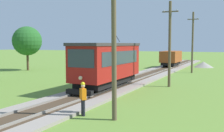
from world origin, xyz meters
The scene contains 8 objects.
red_tram centered at (0.00, 18.83, 2.19)m, with size 2.60×8.54×4.79m.
freight_car centered at (0.00, 41.12, 1.56)m, with size 2.40×5.20×2.31m.
utility_pole_near_tram centered at (4.19, 11.23, 4.03)m, with size 1.40×0.37×7.86m.
utility_pole_mid centered at (4.19, 22.53, 3.80)m, with size 1.40×0.33×7.40m.
utility_pole_far centered at (4.19, 34.97, 4.02)m, with size 1.40×0.34×7.84m.
gravel_pile centered at (4.56, 44.12, 0.46)m, with size 3.07×3.07×0.92m, color gray.
track_worker centered at (2.38, 11.28, 0.98)m, with size 0.45×0.42×1.78m.
tree_left_near centered at (-17.30, 28.12, 4.16)m, with size 4.08×4.08×6.21m.
Camera 1 is at (9.60, -0.24, 3.74)m, focal length 42.30 mm.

